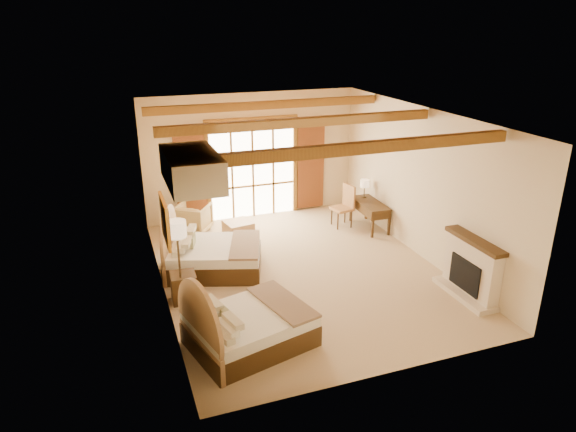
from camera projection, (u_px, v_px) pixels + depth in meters
name	position (u px, v px, depth m)	size (l,w,h in m)	color
floor	(300.00, 271.00, 10.60)	(7.00, 7.00, 0.00)	#CCAC86
wall_back	(252.00, 156.00, 13.11)	(5.50, 5.50, 0.00)	beige
wall_left	(158.00, 215.00, 9.16)	(7.00, 7.00, 0.00)	beige
wall_right	(422.00, 184.00, 10.90)	(7.00, 7.00, 0.00)	beige
ceiling	(302.00, 116.00, 9.46)	(7.00, 7.00, 0.00)	#B66936
ceiling_beams	(302.00, 122.00, 9.50)	(5.39, 4.60, 0.18)	olive
french_doors	(253.00, 170.00, 13.18)	(3.95, 0.08, 2.60)	white
fireplace	(470.00, 271.00, 9.48)	(0.46, 1.40, 1.16)	beige
painting	(165.00, 221.00, 8.46)	(0.06, 0.95, 0.75)	gold
canopy_valance	(192.00, 168.00, 7.03)	(0.70, 1.40, 0.45)	beige
bed_near	(242.00, 326.00, 8.05)	(2.14, 1.79, 1.20)	#3F250F
bed_far	(207.00, 255.00, 10.46)	(2.30, 1.94, 1.24)	#3F250F
nightstand	(184.00, 287.00, 9.40)	(0.45, 0.45, 0.54)	#3F250F
floor_lamp	(177.00, 234.00, 8.89)	(0.34, 0.34, 1.62)	#3C2F1D
armchair	(193.00, 218.00, 12.43)	(0.76, 0.78, 0.71)	tan
ottoman	(238.00, 230.00, 12.09)	(0.60, 0.60, 0.43)	tan
desk	(369.00, 214.00, 12.68)	(0.57, 1.26, 0.67)	#3F250F
desk_chair	(343.00, 214.00, 12.81)	(0.54, 0.54, 1.05)	#AC7147
desk_lamp	(365.00, 184.00, 12.84)	(0.22, 0.22, 0.45)	#3C2F1D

